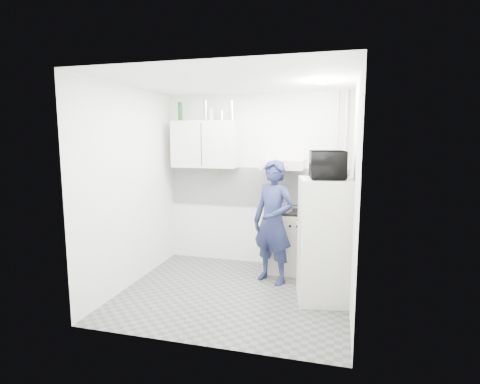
# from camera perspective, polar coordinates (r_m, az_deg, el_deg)

# --- Properties ---
(floor) EXTENTS (2.80, 2.80, 0.00)m
(floor) POSITION_cam_1_polar(r_m,az_deg,el_deg) (4.90, -0.94, -15.13)
(floor) COLOR #5E5E5E
(floor) RESTS_ON ground
(ceiling) EXTENTS (2.80, 2.80, 0.00)m
(ceiling) POSITION_cam_1_polar(r_m,az_deg,el_deg) (4.55, -1.02, 16.55)
(ceiling) COLOR white
(ceiling) RESTS_ON wall_back
(wall_back) EXTENTS (2.80, 0.00, 2.80)m
(wall_back) POSITION_cam_1_polar(r_m,az_deg,el_deg) (5.75, 2.43, 1.79)
(wall_back) COLOR white
(wall_back) RESTS_ON floor
(wall_left) EXTENTS (0.00, 2.60, 2.60)m
(wall_left) POSITION_cam_1_polar(r_m,az_deg,el_deg) (5.10, -16.28, 0.67)
(wall_left) COLOR white
(wall_left) RESTS_ON floor
(wall_right) EXTENTS (0.00, 2.60, 2.60)m
(wall_right) POSITION_cam_1_polar(r_m,az_deg,el_deg) (4.38, 16.94, -0.55)
(wall_right) COLOR white
(wall_right) RESTS_ON floor
(person) EXTENTS (0.72, 0.61, 1.66)m
(person) POSITION_cam_1_polar(r_m,az_deg,el_deg) (5.04, 5.08, -4.56)
(person) COLOR #1C2245
(person) RESTS_ON floor
(stove) EXTENTS (0.54, 0.54, 0.87)m
(stove) POSITION_cam_1_polar(r_m,az_deg,el_deg) (5.58, 7.43, -7.54)
(stove) COLOR beige
(stove) RESTS_ON floor
(fridge) EXTENTS (0.71, 0.71, 1.48)m
(fridge) POSITION_cam_1_polar(r_m,az_deg,el_deg) (4.60, 12.84, -7.15)
(fridge) COLOR silver
(fridge) RESTS_ON floor
(stove_top) EXTENTS (0.52, 0.52, 0.03)m
(stove_top) POSITION_cam_1_polar(r_m,az_deg,el_deg) (5.47, 7.51, -2.99)
(stove_top) COLOR black
(stove_top) RESTS_ON stove
(saucepan) EXTENTS (0.20, 0.20, 0.11)m
(saucepan) POSITION_cam_1_polar(r_m,az_deg,el_deg) (5.41, 6.99, -2.32)
(saucepan) COLOR silver
(saucepan) RESTS_ON stove_top
(microwave) EXTENTS (0.62, 0.47, 0.32)m
(microwave) POSITION_cam_1_polar(r_m,az_deg,el_deg) (4.45, 13.20, 4.07)
(microwave) COLOR black
(microwave) RESTS_ON fridge
(bottle_a) EXTENTS (0.07, 0.07, 0.29)m
(bottle_a) POSITION_cam_1_polar(r_m,az_deg,el_deg) (5.92, -9.08, 11.99)
(bottle_a) COLOR #144C1E
(bottle_a) RESTS_ON upper_cabinet
(bottle_d) EXTENTS (0.07, 0.07, 0.30)m
(bottle_d) POSITION_cam_1_polar(r_m,az_deg,el_deg) (5.77, -5.24, 12.23)
(bottle_d) COLOR silver
(bottle_d) RESTS_ON upper_cabinet
(canister_a) EXTENTS (0.07, 0.07, 0.18)m
(canister_a) POSITION_cam_1_polar(r_m,az_deg,el_deg) (5.73, -4.41, 11.66)
(canister_a) COLOR #B2B7BC
(canister_a) RESTS_ON upper_cabinet
(canister_b) EXTENTS (0.08, 0.08, 0.14)m
(canister_b) POSITION_cam_1_polar(r_m,az_deg,el_deg) (5.68, -2.84, 11.53)
(canister_b) COLOR silver
(canister_b) RESTS_ON upper_cabinet
(bottle_e) EXTENTS (0.07, 0.07, 0.29)m
(bottle_e) POSITION_cam_1_polar(r_m,az_deg,el_deg) (5.64, -1.28, 12.29)
(bottle_e) COLOR silver
(bottle_e) RESTS_ON upper_cabinet
(upper_cabinet) EXTENTS (1.00, 0.35, 0.70)m
(upper_cabinet) POSITION_cam_1_polar(r_m,az_deg,el_deg) (5.76, -5.29, 7.26)
(upper_cabinet) COLOR silver
(upper_cabinet) RESTS_ON wall_back
(range_hood) EXTENTS (0.60, 0.50, 0.14)m
(range_hood) POSITION_cam_1_polar(r_m,az_deg,el_deg) (5.40, 6.55, 4.21)
(range_hood) COLOR beige
(range_hood) RESTS_ON wall_back
(backsplash) EXTENTS (2.74, 0.03, 0.60)m
(backsplash) POSITION_cam_1_polar(r_m,az_deg,el_deg) (5.74, 2.39, 0.78)
(backsplash) COLOR white
(backsplash) RESTS_ON wall_back
(pipe_a) EXTENTS (0.05, 0.05, 2.60)m
(pipe_a) POSITION_cam_1_polar(r_m,az_deg,el_deg) (5.53, 15.51, 1.25)
(pipe_a) COLOR beige
(pipe_a) RESTS_ON floor
(pipe_b) EXTENTS (0.04, 0.04, 2.60)m
(pipe_b) POSITION_cam_1_polar(r_m,az_deg,el_deg) (5.53, 14.26, 1.30)
(pipe_b) COLOR beige
(pipe_b) RESTS_ON floor
(ceiling_spot_fixture) EXTENTS (0.10, 0.10, 0.02)m
(ceiling_spot_fixture) POSITION_cam_1_polar(r_m,az_deg,el_deg) (4.58, 12.33, 15.93)
(ceiling_spot_fixture) COLOR white
(ceiling_spot_fixture) RESTS_ON ceiling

